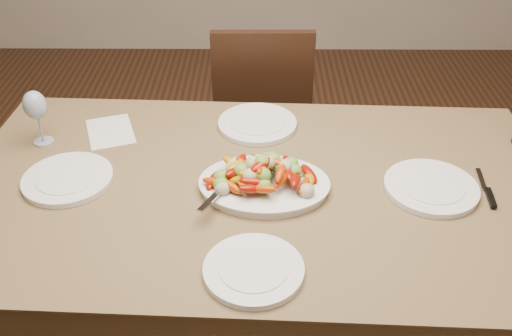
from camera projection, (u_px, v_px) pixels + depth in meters
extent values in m
cube|color=brown|center=(256.00, 273.00, 1.96)|extent=(1.88, 1.12, 0.76)
ellipsoid|color=white|center=(264.00, 186.00, 1.72)|extent=(0.39, 0.30, 0.02)
cylinder|color=white|center=(68.00, 179.00, 1.75)|extent=(0.27, 0.27, 0.02)
cylinder|color=white|center=(431.00, 188.00, 1.72)|extent=(0.28, 0.28, 0.02)
cylinder|color=white|center=(257.00, 124.00, 2.02)|extent=(0.28, 0.28, 0.02)
cylinder|color=white|center=(254.00, 270.00, 1.43)|extent=(0.26, 0.26, 0.02)
cube|color=silver|center=(110.00, 131.00, 1.99)|extent=(0.21, 0.25, 0.00)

